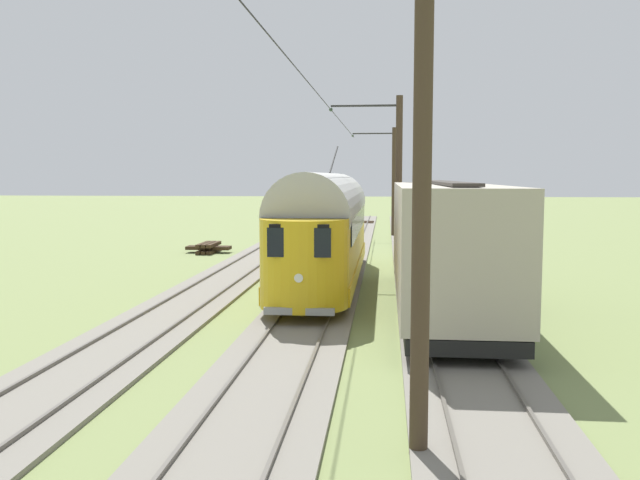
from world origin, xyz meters
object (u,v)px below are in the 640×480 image
at_px(boxcar_adjacent, 444,242).
at_px(catenary_pole_mid_far, 416,194).
at_px(switch_stand, 438,234).
at_px(spare_tie_stack, 209,248).
at_px(vintage_streetcar, 325,226).
at_px(catenary_pole_mid_near, 397,182).
at_px(catenary_pole_foreground, 393,180).

relative_size(boxcar_adjacent, catenary_pole_mid_far, 1.81).
bearing_deg(switch_stand, boxcar_adjacent, 86.18).
distance_m(switch_stand, spare_tie_stack, 13.84).
xyz_separation_m(vintage_streetcar, catenary_pole_mid_near, (-2.76, -2.57, 1.67)).
relative_size(catenary_pole_foreground, switch_stand, 6.07).
distance_m(catenary_pole_mid_near, spare_tie_stack, 13.22).
relative_size(catenary_pole_foreground, catenary_pole_mid_near, 1.00).
distance_m(boxcar_adjacent, switch_stand, 20.51).
relative_size(catenary_pole_foreground, catenary_pole_mid_far, 1.00).
height_order(boxcar_adjacent, spare_tie_stack, boxcar_adjacent).
xyz_separation_m(boxcar_adjacent, catenary_pole_mid_near, (1.35, -7.47, 1.76)).
bearing_deg(catenary_pole_foreground, boxcar_adjacent, 92.97).
height_order(catenary_pole_mid_far, switch_stand, catenary_pole_mid_far).
distance_m(boxcar_adjacent, catenary_pole_foreground, 26.13).
xyz_separation_m(boxcar_adjacent, catenary_pole_mid_far, (1.35, 11.10, 1.76)).
bearing_deg(spare_tie_stack, boxcar_adjacent, 127.01).
bearing_deg(spare_tie_stack, catenary_pole_mid_far, 111.01).
distance_m(catenary_pole_mid_near, catenary_pole_mid_far, 18.57).
distance_m(catenary_pole_foreground, switch_stand, 7.03).
xyz_separation_m(catenary_pole_mid_near, switch_stand, (-2.72, -12.95, -3.22)).
distance_m(boxcar_adjacent, catenary_pole_mid_near, 7.79).
relative_size(catenary_pole_mid_near, spare_tie_stack, 3.12).
bearing_deg(catenary_pole_mid_near, catenary_pole_mid_far, 90.00).
bearing_deg(catenary_pole_foreground, catenary_pole_mid_near, 90.00).
bearing_deg(catenary_pole_mid_near, spare_tie_stack, -37.40).
bearing_deg(boxcar_adjacent, spare_tie_stack, -52.99).
relative_size(boxcar_adjacent, catenary_pole_mid_near, 1.81).
relative_size(vintage_streetcar, switch_stand, 13.09).
relative_size(boxcar_adjacent, switch_stand, 11.01).
xyz_separation_m(catenary_pole_mid_near, catenary_pole_mid_far, (0.00, 18.57, 0.00)).
xyz_separation_m(catenary_pole_foreground, spare_tie_stack, (10.09, 10.85, -3.65)).
relative_size(catenary_pole_foreground, spare_tie_stack, 3.12).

